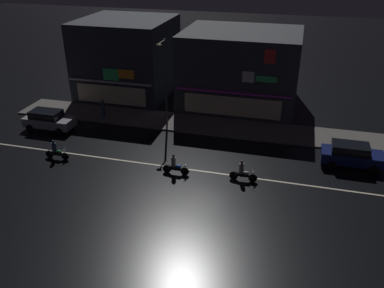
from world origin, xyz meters
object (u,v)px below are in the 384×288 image
Objects in this scene: pedestrian_on_sidewalk at (103,109)px; motorcycle_trailing_far at (56,151)px; parked_car_trailing at (48,120)px; traffic_cone at (347,155)px; streetlamp_west at (165,76)px; motorcycle_opposite_lane at (175,166)px; motorcycle_following at (243,172)px; parked_car_near_kerb at (351,154)px.

pedestrian_on_sidewalk is 7.77m from motorcycle_trailing_far.
traffic_cone is (24.54, 1.00, -0.59)m from parked_car_trailing.
pedestrian_on_sidewalk reaches higher than motorcycle_trailing_far.
streetlamp_west is 3.87× the size of motorcycle_opposite_lane.
motorcycle_trailing_far is 3.45× the size of traffic_cone.
motorcycle_trailing_far is at bearing -4.63° from motorcycle_following.
motorcycle_opposite_lane is (12.73, -4.42, -0.24)m from parked_car_trailing.
traffic_cone is at bearing -151.25° from motorcycle_following.
parked_car_trailing is at bearing -56.01° from motorcycle_trailing_far.
streetlamp_west is 10.73m from parked_car_trailing.
streetlamp_west is 15.96m from parked_car_near_kerb.
motorcycle_following is (7.91, -7.57, -3.83)m from streetlamp_west.
pedestrian_on_sidewalk is 0.96× the size of motorcycle_following.
parked_car_near_kerb reaches higher than motorcycle_following.
pedestrian_on_sidewalk is 15.59m from motorcycle_following.
parked_car_trailing is at bearing -20.06° from motorcycle_opposite_lane.
pedestrian_on_sidewalk is 21.28m from parked_car_near_kerb.
pedestrian_on_sidewalk reaches higher than motorcycle_opposite_lane.
pedestrian_on_sidewalk is 4.80m from parked_car_trailing.
parked_car_trailing is (-3.61, -3.15, -0.13)m from pedestrian_on_sidewalk.
motorcycle_trailing_far is (-0.08, -7.76, -0.37)m from pedestrian_on_sidewalk.
parked_car_near_kerb is 24.65m from parked_car_trailing.
streetlamp_west is 11.60m from motorcycle_following.
pedestrian_on_sidewalk is at bearing -176.80° from streetlamp_west.
motorcycle_trailing_far is (-21.13, -4.62, -0.24)m from parked_car_near_kerb.
streetlamp_west is at bearing -129.87° from motorcycle_trailing_far.
motorcycle_trailing_far is (-9.20, -0.19, 0.00)m from motorcycle_opposite_lane.
parked_car_trailing is 5.81m from motorcycle_trailing_far.
motorcycle_following is at bearing -43.75° from streetlamp_west.
motorcycle_following is 8.77m from traffic_cone.
pedestrian_on_sidewalk is 0.96× the size of motorcycle_trailing_far.
motorcycle_following is 1.00× the size of motorcycle_trailing_far.
motorcycle_opposite_lane is at bearing -2.78° from motorcycle_following.
parked_car_near_kerb is at bearing -83.56° from traffic_cone.
parked_car_trailing is at bearing -19.99° from motorcycle_following.
streetlamp_west reaches higher than pedestrian_on_sidewalk.
traffic_cone is at bearing -83.56° from parked_car_near_kerb.
parked_car_trailing is 24.57m from traffic_cone.
motorcycle_following is 3.45× the size of traffic_cone.
parked_car_near_kerb is 7.82× the size of traffic_cone.
motorcycle_opposite_lane is 9.20m from motorcycle_trailing_far.
parked_car_near_kerb is (21.04, -3.14, -0.13)m from pedestrian_on_sidewalk.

